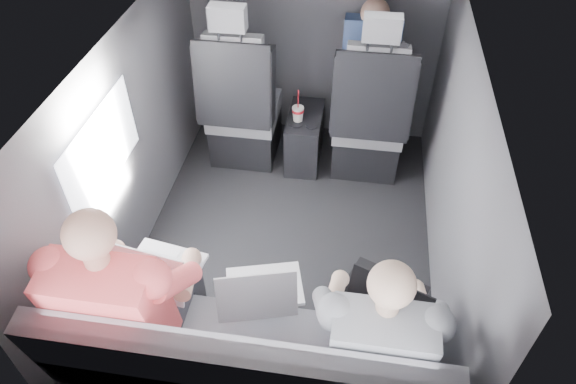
# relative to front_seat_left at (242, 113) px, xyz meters

# --- Properties ---
(floor) EXTENTS (2.60, 2.60, 0.00)m
(floor) POSITION_rel_front_seat_left_xyz_m (0.45, -0.84, -0.40)
(floor) COLOR black
(floor) RESTS_ON ground
(ceiling) EXTENTS (2.60, 2.60, 0.00)m
(ceiling) POSITION_rel_front_seat_left_xyz_m (0.45, -0.84, 0.95)
(ceiling) COLOR #B2B2AD
(ceiling) RESTS_ON panel_back
(panel_left) EXTENTS (0.02, 2.60, 1.35)m
(panel_left) POSITION_rel_front_seat_left_xyz_m (-0.45, -0.84, 0.27)
(panel_left) COLOR #56565B
(panel_left) RESTS_ON floor
(panel_right) EXTENTS (0.02, 2.60, 1.35)m
(panel_right) POSITION_rel_front_seat_left_xyz_m (1.35, -0.84, 0.27)
(panel_right) COLOR #56565B
(panel_right) RESTS_ON floor
(panel_front) EXTENTS (1.80, 0.02, 1.35)m
(panel_front) POSITION_rel_front_seat_left_xyz_m (0.45, 0.46, 0.27)
(panel_front) COLOR #56565B
(panel_front) RESTS_ON floor
(side_window) EXTENTS (0.02, 0.75, 0.42)m
(side_window) POSITION_rel_front_seat_left_xyz_m (-0.43, -1.14, 0.50)
(side_window) COLOR white
(side_window) RESTS_ON panel_left
(seatbelt) EXTENTS (0.35, 0.11, 0.59)m
(seatbelt) POSITION_rel_front_seat_left_xyz_m (0.90, -0.17, 0.40)
(seatbelt) COLOR black
(seatbelt) RESTS_ON front_seat_right
(front_seat_left) EXTENTS (0.52, 0.58, 1.26)m
(front_seat_left) POSITION_rel_front_seat_left_xyz_m (0.00, 0.00, 0.00)
(front_seat_left) COLOR black
(front_seat_left) RESTS_ON floor
(front_seat_right) EXTENTS (0.52, 0.58, 1.26)m
(front_seat_right) POSITION_rel_front_seat_left_xyz_m (0.90, 0.00, 0.00)
(front_seat_right) COLOR black
(front_seat_right) RESTS_ON floor
(center_console) EXTENTS (0.24, 0.48, 0.41)m
(center_console) POSITION_rel_front_seat_left_xyz_m (0.45, 0.04, -0.20)
(center_console) COLOR black
(center_console) RESTS_ON floor
(rear_bench) EXTENTS (1.60, 0.57, 0.92)m
(rear_bench) POSITION_rel_front_seat_left_xyz_m (0.45, -1.90, -0.09)
(rear_bench) COLOR slate
(rear_bench) RESTS_ON floor
(soda_cup) EXTENTS (0.08, 0.08, 0.25)m
(soda_cup) POSITION_rel_front_seat_left_xyz_m (0.41, -0.04, 0.06)
(soda_cup) COLOR white
(soda_cup) RESTS_ON center_console
(laptop_white) EXTENTS (0.38, 0.37, 0.26)m
(laptop_white) POSITION_rel_front_seat_left_xyz_m (-0.02, -1.62, 0.23)
(laptop_white) COLOR silver
(laptop_white) RESTS_ON passenger_rear_left
(laptop_silver) EXTENTS (0.39, 0.39, 0.24)m
(laptop_silver) POSITION_rel_front_seat_left_xyz_m (0.47, -1.66, 0.23)
(laptop_silver) COLOR silver
(laptop_silver) RESTS_ON rear_bench
(laptop_black) EXTENTS (0.42, 0.43, 0.25)m
(laptop_black) POSITION_rel_front_seat_left_xyz_m (1.01, -1.61, 0.23)
(laptop_black) COLOR black
(laptop_black) RESTS_ON passenger_rear_right
(passenger_rear_left) EXTENTS (0.53, 0.64, 1.27)m
(passenger_rear_left) POSITION_rel_front_seat_left_xyz_m (-0.07, -1.81, 0.24)
(passenger_rear_left) COLOR #35353B
(passenger_rear_left) RESTS_ON rear_bench
(passenger_rear_right) EXTENTS (0.48, 0.60, 1.18)m
(passenger_rear_right) POSITION_rel_front_seat_left_xyz_m (0.97, -1.81, 0.21)
(passenger_rear_right) COLOR navy
(passenger_rear_right) RESTS_ON rear_bench
(passenger_front_right) EXTENTS (0.38, 0.38, 0.75)m
(passenger_front_right) POSITION_rel_front_seat_left_xyz_m (0.86, 0.26, 0.34)
(passenger_front_right) COLOR navy
(passenger_front_right) RESTS_ON front_seat_right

